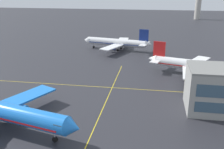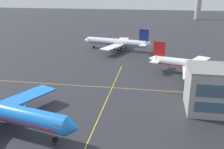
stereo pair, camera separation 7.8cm
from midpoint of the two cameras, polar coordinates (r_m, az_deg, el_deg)
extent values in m
cylinder|color=blue|center=(61.58, -23.24, -7.34)|extent=(33.54, 11.51, 3.98)
cone|color=blue|center=(51.09, -8.48, -11.47)|extent=(3.54, 4.42, 3.90)
cube|color=blue|center=(68.23, -18.55, -4.74)|extent=(11.61, 16.54, 0.42)
cylinder|color=blue|center=(65.70, -19.54, -7.10)|extent=(3.97, 2.95, 2.20)
cube|color=#385166|center=(51.96, -10.83, -10.32)|extent=(2.67, 3.99, 0.73)
cube|color=red|center=(61.79, -23.18, -7.76)|extent=(30.94, 10.94, 0.38)
cylinder|color=#99999E|center=(54.61, -12.51, -12.71)|extent=(0.29, 0.29, 1.73)
cylinder|color=black|center=(55.21, -12.42, -13.73)|extent=(1.23, 0.72, 1.15)
cylinder|color=#99999E|center=(65.73, -22.57, -8.05)|extent=(0.29, 0.29, 1.73)
cylinder|color=black|center=(66.24, -22.45, -8.94)|extent=(1.23, 0.72, 1.15)
cylinder|color=white|center=(94.28, 18.21, 1.93)|extent=(29.14, 11.73, 3.49)
cone|color=white|center=(97.43, 8.84, 3.44)|extent=(3.76, 4.01, 3.31)
cube|color=red|center=(95.80, 10.32, 5.53)|extent=(4.32, 1.58, 5.51)
cube|color=white|center=(94.36, 9.44, 2.89)|extent=(4.18, 5.41, 0.22)
cube|color=white|center=(99.46, 10.38, 3.68)|extent=(4.18, 5.41, 0.22)
cube|color=white|center=(87.17, 16.79, 0.32)|extent=(5.86, 14.11, 0.37)
cube|color=white|center=(101.99, 18.34, 2.86)|extent=(10.78, 14.37, 0.37)
cylinder|color=#4C4C51|center=(90.25, 17.75, 0.06)|extent=(3.54, 2.74, 1.93)
cylinder|color=#4C4C51|center=(99.29, 18.63, 1.67)|extent=(3.54, 2.74, 1.93)
cube|color=red|center=(94.40, 18.18, 1.67)|extent=(26.90, 11.10, 0.33)
cylinder|color=#99999E|center=(92.92, 16.73, 0.37)|extent=(0.26, 0.26, 1.51)
cylinder|color=black|center=(93.23, 16.67, -0.21)|extent=(1.09, 0.68, 1.01)
cylinder|color=#99999E|center=(97.42, 17.23, 1.18)|extent=(0.26, 0.26, 1.51)
cylinder|color=black|center=(97.72, 17.17, 0.62)|extent=(1.09, 0.68, 1.01)
cylinder|color=white|center=(126.26, 0.84, 7.08)|extent=(29.26, 9.02, 3.46)
cone|color=white|center=(132.31, -5.65, 7.55)|extent=(2.98, 3.78, 3.39)
cone|color=white|center=(121.81, 8.00, 6.63)|extent=(3.49, 3.79, 3.29)
cube|color=navy|center=(121.56, 6.98, 8.53)|extent=(4.35, 1.17, 5.46)
cube|color=white|center=(124.83, 7.42, 6.96)|extent=(3.77, 5.21, 0.22)
cube|color=white|center=(119.64, 6.80, 6.45)|extent=(3.77, 5.21, 0.22)
cube|color=white|center=(133.24, 2.35, 7.47)|extent=(4.94, 13.73, 0.36)
cube|color=white|center=(118.98, -0.02, 6.06)|extent=(9.72, 14.42, 0.36)
cylinder|color=navy|center=(131.05, 1.47, 6.75)|extent=(3.41, 2.47, 1.91)
cylinder|color=navy|center=(122.36, 0.00, 5.86)|extent=(3.41, 2.47, 1.91)
cube|color=#385166|center=(131.32, -4.83, 7.71)|extent=(2.22, 3.44, 0.64)
cube|color=navy|center=(126.35, 0.84, 6.89)|extent=(26.98, 8.61, 0.33)
cylinder|color=#99999E|center=(131.13, -4.07, 6.49)|extent=(0.25, 0.25, 1.50)
cylinder|color=black|center=(131.35, -4.06, 6.07)|extent=(1.06, 0.60, 1.00)
cylinder|color=#99999E|center=(128.34, 1.96, 6.25)|extent=(0.25, 0.25, 1.50)
cylinder|color=black|center=(128.56, 1.96, 5.82)|extent=(1.06, 0.60, 1.00)
cylinder|color=#99999E|center=(123.98, 1.26, 5.80)|extent=(0.25, 0.25, 1.50)
cylinder|color=black|center=(124.21, 1.25, 5.35)|extent=(1.06, 0.60, 1.00)
cube|color=yellow|center=(80.28, 0.00, -2.89)|extent=(152.20, 0.20, 0.01)
cube|color=yellow|center=(63.44, -2.86, -9.23)|extent=(0.20, 83.31, 0.01)
cylinder|color=#ADA89E|center=(253.59, 18.47, 15.16)|extent=(5.20, 5.20, 33.14)
camera|label=1|loc=(0.04, -90.03, -0.01)|focal=41.67mm
camera|label=2|loc=(0.04, 89.97, 0.01)|focal=41.67mm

